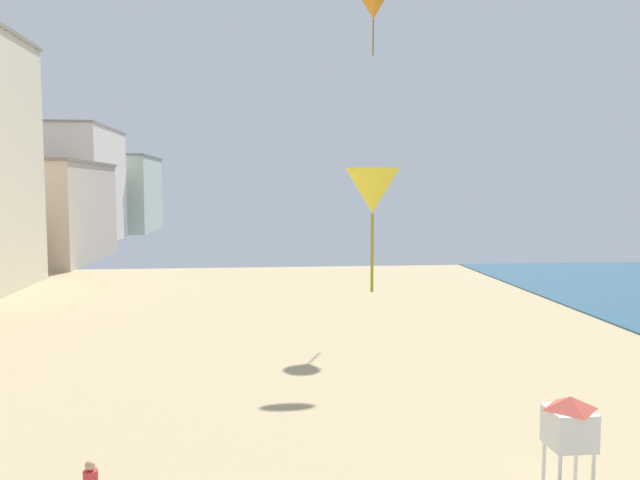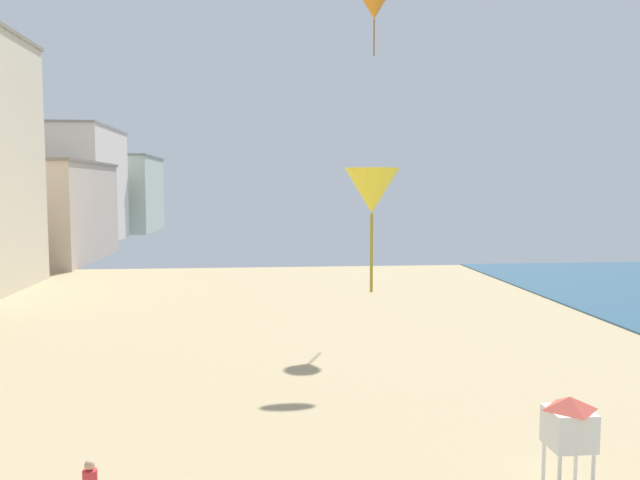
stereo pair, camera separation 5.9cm
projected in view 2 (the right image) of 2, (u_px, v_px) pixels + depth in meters
boardwalk_hotel_far at (14, 211)px, 67.87m from camera, size 17.68×20.17×10.69m
boardwalk_hotel_distant at (75, 185)px, 90.46m from camera, size 10.94×20.12×16.42m
boardwalk_hotel_furthest at (113, 194)px, 113.27m from camera, size 15.35×20.58×13.39m
lifeguard_stand at (569, 423)px, 16.50m from camera, size 1.10×1.10×2.55m
kite_orange_delta at (374, 9)px, 41.76m from camera, size 1.63×1.63×3.70m
kite_yellow_delta at (372, 191)px, 15.32m from camera, size 1.33×1.33×3.03m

